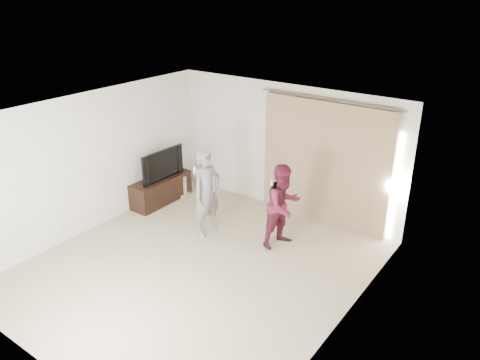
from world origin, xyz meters
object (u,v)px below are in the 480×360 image
object	(u,v)px
tv_console	(161,190)
tv	(159,164)
person_man	(207,193)
person_woman	(283,206)

from	to	relation	value
tv_console	tv	world-z (taller)	tv
person_man	person_woman	size ratio (longest dim) A/B	1.08
tv_console	tv	size ratio (longest dim) A/B	1.28
tv	person_man	bearing A→B (deg)	-104.87
tv	person_woman	world-z (taller)	person_woman
tv_console	person_woman	xyz separation A→B (m)	(3.02, -0.00, 0.49)
tv_console	tv	bearing A→B (deg)	0.00
tv	person_woman	xyz separation A→B (m)	(3.02, -0.00, -0.10)
tv	person_man	xyz separation A→B (m)	(1.68, -0.47, -0.04)
person_man	person_woman	distance (m)	1.42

